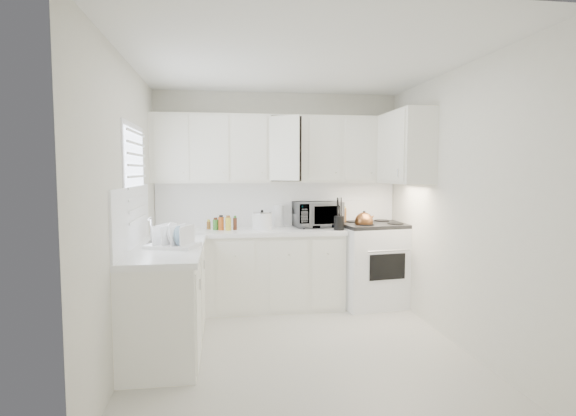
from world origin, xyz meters
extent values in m
plane|color=beige|center=(0.00, 0.00, 0.00)|extent=(3.20, 3.20, 0.00)
plane|color=white|center=(0.00, 0.00, 2.60)|extent=(3.20, 3.20, 0.00)
plane|color=silver|center=(0.00, 1.60, 1.30)|extent=(3.00, 0.00, 3.00)
plane|color=silver|center=(0.00, -1.60, 1.30)|extent=(3.00, 0.00, 3.00)
plane|color=silver|center=(-1.50, 0.00, 1.30)|extent=(0.00, 3.20, 3.20)
plane|color=silver|center=(1.50, 0.00, 1.30)|extent=(0.00, 3.20, 3.20)
cube|color=white|center=(-0.39, 1.29, 0.93)|extent=(2.24, 0.64, 0.05)
cube|color=white|center=(-1.19, 0.20, 0.93)|extent=(0.64, 1.62, 0.05)
cube|color=white|center=(0.00, 1.59, 1.23)|extent=(2.98, 0.02, 0.55)
cube|color=white|center=(-1.49, 0.20, 1.23)|extent=(0.02, 1.60, 0.55)
imported|color=gray|center=(0.47, 1.43, 1.14)|extent=(0.60, 0.38, 0.38)
cylinder|color=white|center=(0.00, 1.52, 1.08)|extent=(0.12, 0.12, 0.27)
cylinder|color=brown|center=(-0.85, 1.42, 1.02)|extent=(0.06, 0.06, 0.13)
cylinder|color=#387F2A|center=(-0.78, 1.33, 1.02)|extent=(0.06, 0.06, 0.13)
cylinder|color=#BA5018|center=(-0.70, 1.42, 1.02)|extent=(0.06, 0.06, 0.13)
cylinder|color=gold|center=(-0.62, 1.33, 1.02)|extent=(0.06, 0.06, 0.13)
cylinder|color=#512817|center=(-0.55, 1.42, 1.02)|extent=(0.06, 0.06, 0.13)
cylinder|color=#BA5018|center=(0.58, 1.46, 1.05)|extent=(0.06, 0.06, 0.19)
cylinder|color=gold|center=(0.64, 1.40, 1.05)|extent=(0.06, 0.06, 0.19)
cylinder|color=#512817|center=(0.69, 1.46, 1.05)|extent=(0.06, 0.06, 0.19)
cylinder|color=black|center=(0.74, 1.40, 1.05)|extent=(0.06, 0.06, 0.19)
cylinder|color=brown|center=(0.80, 1.46, 1.05)|extent=(0.06, 0.06, 0.19)
camera|label=1|loc=(-0.67, -4.02, 1.64)|focal=28.24mm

